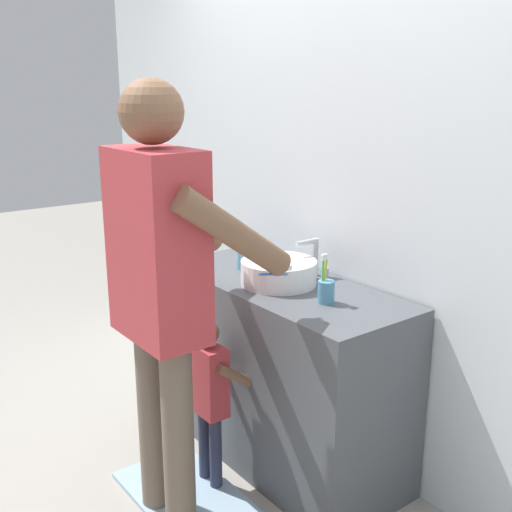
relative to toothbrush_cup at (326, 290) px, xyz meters
name	(u,v)px	position (x,y,z in m)	size (l,w,h in m)	color
ground_plane	(231,475)	(-0.31, -0.28, -0.94)	(14.00, 14.00, 0.00)	#9E998E
back_wall	(336,176)	(-0.31, 0.34, 0.41)	(4.40, 0.08, 2.70)	silver
vanity_cabinet	(281,371)	(-0.31, 0.02, -0.50)	(1.28, 0.54, 0.89)	#4C5156
sink_basin	(279,272)	(-0.31, 0.00, 0.00)	(0.35, 0.35, 0.11)	white
faucet	(313,259)	(-0.31, 0.21, 0.03)	(0.18, 0.14, 0.18)	#B7BABF
toothbrush_cup	(326,290)	(0.00, 0.00, 0.00)	(0.07, 0.07, 0.21)	#4C8EB2
soap_bottle	(243,255)	(-0.61, 0.02, 0.01)	(0.06, 0.06, 0.17)	#66B2D1
bath_mat	(184,493)	(-0.31, -0.53, -0.93)	(0.64, 0.40, 0.02)	#99B7CC
child_toddler	(210,389)	(-0.31, -0.38, -0.47)	(0.25, 0.25, 0.80)	#2D334C
adult_parent	(163,274)	(-0.23, -0.63, 0.13)	(0.55, 0.58, 1.79)	#6B5B4C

